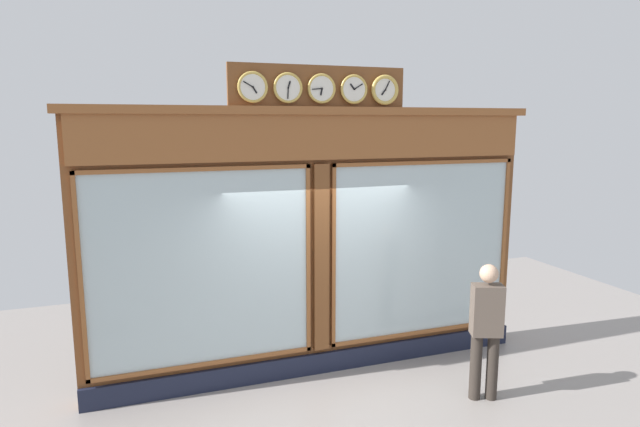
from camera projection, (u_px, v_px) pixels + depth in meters
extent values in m
cube|color=brown|center=(316.00, 246.00, 7.17)|extent=(5.99, 0.30, 3.43)
cube|color=#191E33|center=(321.00, 363.00, 7.28)|extent=(5.99, 0.08, 0.28)
cube|color=brown|center=(321.00, 137.00, 6.76)|extent=(5.87, 0.08, 0.56)
cube|color=brown|center=(321.00, 111.00, 6.72)|extent=(6.11, 0.20, 0.10)
cube|color=silver|center=(423.00, 249.00, 7.55)|extent=(2.65, 0.02, 2.37)
cube|color=brown|center=(426.00, 163.00, 7.33)|extent=(2.75, 0.04, 0.05)
cube|color=brown|center=(421.00, 332.00, 7.73)|extent=(2.75, 0.04, 0.05)
cube|color=brown|center=(504.00, 242.00, 7.98)|extent=(0.05, 0.04, 2.47)
cube|color=brown|center=(333.00, 258.00, 7.08)|extent=(0.05, 0.04, 2.47)
cube|color=silver|center=(202.00, 269.00, 6.53)|extent=(2.65, 0.02, 2.37)
cube|color=brown|center=(198.00, 169.00, 6.31)|extent=(2.75, 0.04, 0.05)
cube|color=brown|center=(206.00, 364.00, 6.72)|extent=(2.75, 0.04, 0.05)
cube|color=brown|center=(81.00, 280.00, 6.06)|extent=(0.05, 0.04, 2.47)
cube|color=brown|center=(308.00, 260.00, 6.96)|extent=(0.05, 0.04, 2.47)
cube|color=brown|center=(321.00, 259.00, 7.03)|extent=(0.20, 0.10, 2.47)
cube|color=brown|center=(319.00, 89.00, 6.71)|extent=(2.30, 0.06, 0.57)
cylinder|color=white|center=(385.00, 90.00, 6.93)|extent=(0.31, 0.02, 0.31)
torus|color=gold|center=(385.00, 90.00, 6.92)|extent=(0.38, 0.05, 0.38)
cube|color=black|center=(384.00, 92.00, 6.91)|extent=(0.07, 0.01, 0.08)
cube|color=black|center=(388.00, 85.00, 6.91)|extent=(0.07, 0.01, 0.12)
sphere|color=black|center=(386.00, 90.00, 6.91)|extent=(0.02, 0.02, 0.02)
cylinder|color=white|center=(354.00, 89.00, 6.78)|extent=(0.31, 0.02, 0.31)
torus|color=gold|center=(354.00, 89.00, 6.78)|extent=(0.37, 0.03, 0.37)
cube|color=black|center=(352.00, 87.00, 6.75)|extent=(0.07, 0.01, 0.07)
cube|color=black|center=(358.00, 87.00, 6.78)|extent=(0.12, 0.01, 0.08)
sphere|color=black|center=(355.00, 89.00, 6.76)|extent=(0.02, 0.02, 0.02)
cylinder|color=white|center=(322.00, 89.00, 6.64)|extent=(0.31, 0.02, 0.31)
torus|color=gold|center=(322.00, 89.00, 6.63)|extent=(0.37, 0.03, 0.37)
cube|color=black|center=(321.00, 92.00, 6.63)|extent=(0.03, 0.01, 0.08)
cube|color=black|center=(317.00, 89.00, 6.60)|extent=(0.13, 0.01, 0.02)
sphere|color=black|center=(322.00, 88.00, 6.62)|extent=(0.02, 0.02, 0.02)
cylinder|color=white|center=(288.00, 88.00, 6.49)|extent=(0.31, 0.02, 0.31)
torus|color=gold|center=(288.00, 88.00, 6.49)|extent=(0.37, 0.03, 0.37)
cube|color=black|center=(289.00, 84.00, 6.48)|extent=(0.04, 0.01, 0.08)
cube|color=black|center=(288.00, 93.00, 6.49)|extent=(0.02, 0.01, 0.13)
sphere|color=black|center=(288.00, 88.00, 6.48)|extent=(0.02, 0.02, 0.02)
cylinder|color=white|center=(253.00, 87.00, 6.35)|extent=(0.31, 0.02, 0.31)
torus|color=gold|center=(253.00, 87.00, 6.35)|extent=(0.37, 0.04, 0.37)
cube|color=black|center=(255.00, 90.00, 6.35)|extent=(0.06, 0.01, 0.08)
cube|color=black|center=(248.00, 84.00, 6.31)|extent=(0.12, 0.01, 0.07)
sphere|color=black|center=(253.00, 87.00, 6.33)|extent=(0.02, 0.02, 0.02)
cylinder|color=#312A24|center=(476.00, 367.00, 6.56)|extent=(0.14, 0.14, 0.82)
cylinder|color=#312A24|center=(492.00, 367.00, 6.55)|extent=(0.14, 0.14, 0.82)
cube|color=brown|center=(487.00, 310.00, 6.43)|extent=(0.42, 0.34, 0.62)
sphere|color=tan|center=(489.00, 274.00, 6.36)|extent=(0.22, 0.22, 0.22)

